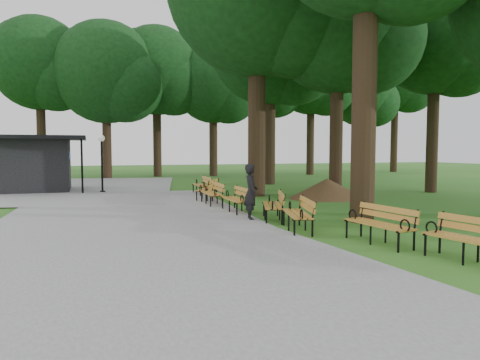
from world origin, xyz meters
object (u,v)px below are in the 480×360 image
object	(u,v)px
person	(251,192)
bench_2	(297,214)
lamp_post	(102,151)
bench_3	(272,206)
lawn_tree_1	(338,21)
bench_0	(471,240)
lawn_tree_4	(270,45)
bench_7	(201,185)
lawn_tree_5	(435,36)
kiosk	(33,164)
bench_5	(212,194)
dirt_mound	(327,188)
bench_4	(236,200)
bench_6	(207,189)
bench_1	(378,225)

from	to	relation	value
person	bench_2	bearing A→B (deg)	-156.66
person	lamp_post	size ratio (longest dim) A/B	0.60
bench_3	lawn_tree_1	distance (m)	10.85
lamp_post	bench_2	xyz separation A→B (m)	(4.73, -12.11, -1.63)
lamp_post	bench_0	xyz separation A→B (m)	(6.37, -16.11, -1.63)
person	lawn_tree_4	size ratio (longest dim) A/B	0.14
bench_7	lawn_tree_5	world-z (taller)	lawn_tree_5
kiosk	bench_5	world-z (taller)	kiosk
lawn_tree_1	kiosk	bearing A→B (deg)	155.11
dirt_mound	bench_4	xyz separation A→B (m)	(-5.09, -2.89, 0.01)
kiosk	bench_6	xyz separation A→B (m)	(7.47, -6.07, -0.96)
bench_2	lawn_tree_4	distance (m)	17.39
lamp_post	bench_3	xyz separation A→B (m)	(4.78, -10.31, -1.63)
bench_3	bench_7	bearing A→B (deg)	-158.62
bench_1	bench_4	bearing A→B (deg)	-171.57
bench_4	bench_0	bearing A→B (deg)	15.78
bench_5	lawn_tree_4	size ratio (longest dim) A/B	0.16
person	bench_5	bearing A→B (deg)	10.81
dirt_mound	bench_5	world-z (taller)	bench_5
bench_2	lawn_tree_4	size ratio (longest dim) A/B	0.16
dirt_mound	bench_3	world-z (taller)	bench_3
bench_4	lawn_tree_5	xyz separation A→B (m)	(11.42, 3.75, 7.19)
bench_7	person	bearing A→B (deg)	-1.18
kiosk	lawn_tree_4	bearing A→B (deg)	2.77
bench_6	bench_7	size ratio (longest dim) A/B	1.00
bench_0	bench_3	bearing A→B (deg)	-175.07
lawn_tree_1	lamp_post	bearing A→B (deg)	155.57
lawn_tree_1	lawn_tree_4	world-z (taller)	lawn_tree_4
bench_0	bench_6	world-z (taller)	same
bench_0	bench_4	world-z (taller)	same
bench_6	bench_4	bearing A→B (deg)	28.80
kiosk	lawn_tree_1	size ratio (longest dim) A/B	0.40
bench_3	bench_7	xyz separation A→B (m)	(-0.36, 7.93, 0.00)
bench_7	lawn_tree_1	size ratio (longest dim) A/B	0.17
lamp_post	bench_4	bearing A→B (deg)	-63.67
bench_1	bench_7	size ratio (longest dim) A/B	1.00
bench_4	bench_6	world-z (taller)	same
person	bench_4	size ratio (longest dim) A/B	0.89
bench_7	lawn_tree_5	distance (m)	13.51
lamp_post	bench_2	bearing A→B (deg)	-68.64
bench_3	bench_7	world-z (taller)	same
person	bench_7	size ratio (longest dim) A/B	0.89
person	kiosk	bearing A→B (deg)	39.81
dirt_mound	bench_4	bearing A→B (deg)	-150.44
dirt_mound	bench_6	bearing A→B (deg)	167.42
lawn_tree_1	bench_6	bearing A→B (deg)	178.11
lamp_post	bench_7	distance (m)	5.27
kiosk	lawn_tree_5	size ratio (longest dim) A/B	0.42
dirt_mound	person	bearing A→B (deg)	-138.65
kiosk	bench_2	world-z (taller)	kiosk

